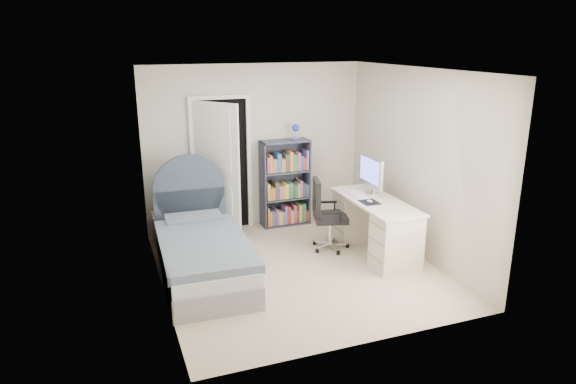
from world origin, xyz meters
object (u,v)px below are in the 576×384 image
object	(u,v)px
bed	(202,251)
bookcase	(286,186)
nightstand	(164,220)
desk	(374,224)
office_chair	(325,211)
floor_lamp	(210,197)

from	to	relation	value
bed	bookcase	size ratio (longest dim) A/B	1.37
bed	nightstand	distance (m)	1.24
bed	desk	distance (m)	2.35
bed	bookcase	world-z (taller)	bookcase
desk	office_chair	distance (m)	0.70
nightstand	office_chair	xyz separation A→B (m)	(2.08, -1.00, 0.20)
nightstand	floor_lamp	bearing A→B (deg)	14.19
bed	bookcase	bearing A→B (deg)	39.79
nightstand	office_chair	size ratio (longest dim) A/B	0.54
nightstand	office_chair	distance (m)	2.31
bed	desk	xyz separation A→B (m)	(2.34, -0.17, 0.12)
bed	office_chair	bearing A→B (deg)	6.46
bed	desk	bearing A→B (deg)	-4.03
bed	desk	size ratio (longest dim) A/B	1.41
bed	bookcase	distance (m)	2.12
nightstand	bookcase	world-z (taller)	bookcase
nightstand	desk	world-z (taller)	desk
nightstand	floor_lamp	size ratio (longest dim) A/B	0.39
bed	nightstand	size ratio (longest dim) A/B	4.07
bed	floor_lamp	distance (m)	1.46
bed	nightstand	xyz separation A→B (m)	(-0.31, 1.20, 0.05)
office_chair	desk	bearing A→B (deg)	-32.35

